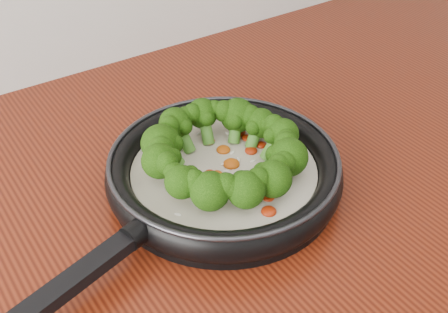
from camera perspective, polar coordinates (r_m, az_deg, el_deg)
skillet at (r=0.73m, az=-0.15°, el=-1.12°), size 0.49×0.37×0.09m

